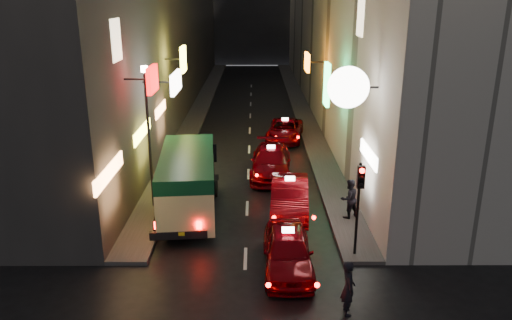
{
  "coord_description": "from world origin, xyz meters",
  "views": [
    {
      "loc": [
        0.34,
        -7.64,
        9.17
      ],
      "look_at": [
        0.4,
        13.0,
        2.3
      ],
      "focal_mm": 35.0,
      "sensor_mm": 36.0,
      "label": 1
    }
  ],
  "objects_px": {
    "traffic_light": "(360,190)",
    "taxi_near": "(288,248)",
    "minibus": "(188,177)",
    "pedestrian_crossing": "(348,284)",
    "lamp_post": "(148,128)"
  },
  "relations": [
    {
      "from": "traffic_light",
      "to": "taxi_near",
      "type": "bearing_deg",
      "value": -164.51
    },
    {
      "from": "minibus",
      "to": "pedestrian_crossing",
      "type": "xyz_separation_m",
      "value": [
        5.66,
        -7.2,
        -0.74
      ]
    },
    {
      "from": "taxi_near",
      "to": "pedestrian_crossing",
      "type": "distance_m",
      "value": 3.04
    },
    {
      "from": "taxi_near",
      "to": "pedestrian_crossing",
      "type": "bearing_deg",
      "value": -57.26
    },
    {
      "from": "minibus",
      "to": "taxi_near",
      "type": "xyz_separation_m",
      "value": [
        4.02,
        -4.65,
        -0.9
      ]
    },
    {
      "from": "minibus",
      "to": "taxi_near",
      "type": "height_order",
      "value": "minibus"
    },
    {
      "from": "minibus",
      "to": "pedestrian_crossing",
      "type": "relative_size",
      "value": 3.3
    },
    {
      "from": "taxi_near",
      "to": "lamp_post",
      "type": "height_order",
      "value": "lamp_post"
    },
    {
      "from": "minibus",
      "to": "lamp_post",
      "type": "distance_m",
      "value": 2.66
    },
    {
      "from": "minibus",
      "to": "lamp_post",
      "type": "xyz_separation_m",
      "value": [
        -1.67,
        0.57,
        1.99
      ]
    },
    {
      "from": "minibus",
      "to": "traffic_light",
      "type": "height_order",
      "value": "traffic_light"
    },
    {
      "from": "minibus",
      "to": "traffic_light",
      "type": "relative_size",
      "value": 1.87
    },
    {
      "from": "taxi_near",
      "to": "lamp_post",
      "type": "xyz_separation_m",
      "value": [
        -5.68,
        5.23,
        2.89
      ]
    },
    {
      "from": "minibus",
      "to": "pedestrian_crossing",
      "type": "distance_m",
      "value": 9.19
    },
    {
      "from": "minibus",
      "to": "taxi_near",
      "type": "distance_m",
      "value": 6.21
    }
  ]
}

